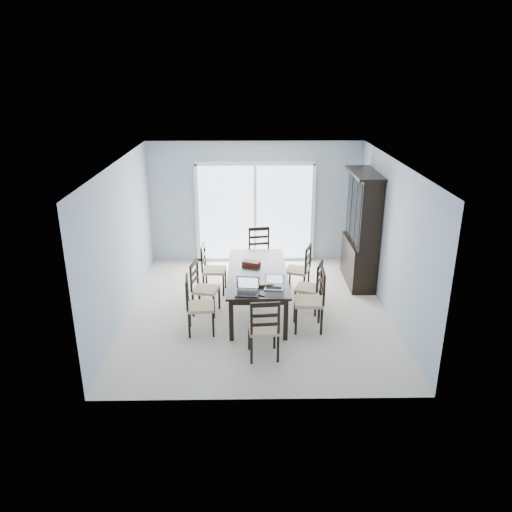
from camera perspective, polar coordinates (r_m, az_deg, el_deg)
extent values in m
plane|color=beige|center=(8.80, 0.15, -6.26)|extent=(5.00, 5.00, 0.00)
plane|color=white|center=(7.97, 0.17, 10.65)|extent=(5.00, 5.00, 0.00)
cube|color=#9BA9B9|center=(10.69, -0.10, 6.11)|extent=(4.50, 0.02, 2.60)
cube|color=#9BA9B9|center=(8.55, -15.10, 1.63)|extent=(0.02, 5.00, 2.60)
cube|color=#9BA9B9|center=(8.63, 15.27, 1.79)|extent=(0.02, 5.00, 2.60)
cube|color=gray|center=(12.04, -0.17, 1.08)|extent=(4.50, 2.00, 0.10)
cube|color=#99999E|center=(12.81, -0.23, 5.11)|extent=(4.50, 0.06, 1.10)
cube|color=black|center=(8.49, 0.15, -1.87)|extent=(1.00, 2.20, 0.04)
cube|color=black|center=(8.52, 0.15, -2.24)|extent=(0.88, 2.08, 0.10)
cube|color=black|center=(7.76, -2.84, -7.35)|extent=(0.07, 0.07, 0.69)
cube|color=black|center=(7.77, 3.41, -7.30)|extent=(0.07, 0.07, 0.69)
cube|color=black|center=(9.57, -2.48, -1.72)|extent=(0.07, 0.07, 0.69)
cube|color=black|center=(9.58, 2.55, -1.69)|extent=(0.07, 0.07, 0.69)
cube|color=black|center=(10.00, 11.60, -0.63)|extent=(0.45, 1.30, 0.85)
cube|color=black|center=(9.68, 12.23, 5.31)|extent=(0.38, 1.30, 1.30)
cube|color=black|center=(9.52, 12.36, 9.23)|extent=(0.50, 1.38, 0.05)
cube|color=black|center=(9.24, 11.61, 4.64)|extent=(0.02, 0.36, 1.18)
cube|color=black|center=(9.64, 11.10, 5.33)|extent=(0.02, 0.36, 1.18)
cube|color=black|center=(10.03, 10.62, 5.97)|extent=(0.02, 0.36, 1.18)
cube|color=silver|center=(10.73, -0.10, 4.79)|extent=(2.40, 0.02, 2.10)
cube|color=white|center=(10.47, -0.10, 10.52)|extent=(2.52, 0.05, 0.08)
cube|color=white|center=(10.72, -0.10, 4.77)|extent=(0.06, 0.05, 2.10)
cube|color=white|center=(11.04, -0.09, -0.35)|extent=(2.52, 0.05, 0.05)
cube|color=black|center=(8.27, -7.57, -6.70)|extent=(0.04, 0.04, 0.42)
cube|color=black|center=(7.93, -7.63, -7.93)|extent=(0.04, 0.04, 0.42)
cube|color=black|center=(8.26, -4.96, -6.61)|extent=(0.04, 0.04, 0.42)
cube|color=black|center=(7.93, -4.91, -7.84)|extent=(0.04, 0.04, 0.42)
cube|color=tan|center=(7.99, -6.33, -5.76)|extent=(0.45, 0.45, 0.05)
cube|color=black|center=(8.90, -6.49, -4.60)|extent=(0.04, 0.04, 0.41)
cube|color=black|center=(8.59, -7.19, -5.62)|extent=(0.04, 0.04, 0.41)
cube|color=black|center=(8.81, -4.22, -4.81)|extent=(0.04, 0.04, 0.41)
cube|color=black|center=(8.49, -4.84, -5.84)|extent=(0.04, 0.04, 0.41)
cube|color=tan|center=(8.60, -5.74, -3.83)|extent=(0.48, 0.48, 0.05)
cube|color=black|center=(9.65, -5.69, -2.48)|extent=(0.04, 0.04, 0.42)
cube|color=black|center=(9.32, -6.01, -3.37)|extent=(0.04, 0.04, 0.42)
cube|color=black|center=(9.61, -3.51, -2.52)|extent=(0.04, 0.04, 0.42)
cube|color=black|center=(9.27, -3.74, -3.42)|extent=(0.04, 0.04, 0.42)
cube|color=tan|center=(9.37, -4.78, -1.63)|extent=(0.43, 0.43, 0.05)
cube|color=black|center=(8.02, 7.48, -7.47)|extent=(0.04, 0.04, 0.46)
cube|color=black|center=(8.37, 7.21, -6.17)|extent=(0.04, 0.04, 0.46)
cube|color=black|center=(7.98, 4.58, -7.47)|extent=(0.04, 0.04, 0.46)
cube|color=black|center=(8.34, 4.44, -6.17)|extent=(0.04, 0.04, 0.46)
cube|color=tan|center=(8.06, 6.00, -5.20)|extent=(0.46, 0.46, 0.05)
cube|color=black|center=(8.58, 6.81, -5.65)|extent=(0.04, 0.04, 0.40)
cube|color=black|center=(8.90, 7.28, -4.68)|extent=(0.04, 0.04, 0.40)
cube|color=black|center=(8.65, 4.49, -5.34)|extent=(0.04, 0.04, 0.40)
cube|color=black|center=(8.96, 5.04, -4.39)|extent=(0.04, 0.04, 0.40)
cube|color=tan|center=(8.68, 5.96, -3.67)|extent=(0.50, 0.50, 0.05)
cube|color=black|center=(9.26, 5.52, -3.51)|extent=(0.04, 0.04, 0.42)
cube|color=black|center=(9.59, 6.03, -2.65)|extent=(0.04, 0.04, 0.42)
cube|color=black|center=(9.34, 3.31, -3.23)|extent=(0.04, 0.04, 0.42)
cube|color=black|center=(9.67, 3.90, -2.39)|extent=(0.04, 0.04, 0.42)
cube|color=tan|center=(9.37, 4.73, -1.63)|extent=(0.52, 0.52, 0.05)
cube|color=black|center=(7.24, -0.52, -10.73)|extent=(0.04, 0.04, 0.43)
cube|color=black|center=(7.27, 2.52, -10.57)|extent=(0.04, 0.04, 0.43)
cube|color=black|center=(7.56, -0.78, -9.23)|extent=(0.04, 0.04, 0.43)
cube|color=black|center=(7.60, 2.12, -9.09)|extent=(0.04, 0.04, 0.43)
cube|color=tan|center=(7.30, 0.84, -8.26)|extent=(0.45, 0.45, 0.05)
cube|color=black|center=(10.29, 1.41, -0.80)|extent=(0.04, 0.04, 0.45)
cube|color=black|center=(10.22, -0.75, -0.95)|extent=(0.04, 0.04, 0.45)
cube|color=black|center=(9.93, 1.87, -1.61)|extent=(0.04, 0.04, 0.45)
cube|color=black|center=(9.86, -0.36, -1.77)|extent=(0.04, 0.04, 0.45)
cube|color=tan|center=(9.98, 0.55, 0.05)|extent=(0.50, 0.50, 0.05)
cube|color=black|center=(7.64, -1.03, -4.33)|extent=(0.38, 0.29, 0.02)
cube|color=silver|center=(7.58, -1.03, -3.48)|extent=(0.31, 0.08, 0.19)
cube|color=#BBBBBE|center=(7.84, 2.08, -3.66)|extent=(0.32, 0.24, 0.02)
cube|color=silver|center=(7.80, 2.09, -2.98)|extent=(0.26, 0.07, 0.16)
cube|color=maroon|center=(7.97, 1.00, -3.18)|extent=(0.23, 0.18, 0.03)
cube|color=gold|center=(7.96, 1.07, -3.04)|extent=(0.28, 0.23, 0.01)
cube|color=black|center=(7.60, 0.63, -4.49)|extent=(0.12, 0.10, 0.01)
cube|color=#4F130F|center=(8.72, -0.54, -0.84)|extent=(0.33, 0.25, 0.07)
cube|color=brown|center=(12.02, -1.59, 3.49)|extent=(1.81, 1.62, 0.88)
cube|color=#959595|center=(11.89, -1.61, 5.65)|extent=(1.86, 1.67, 0.06)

